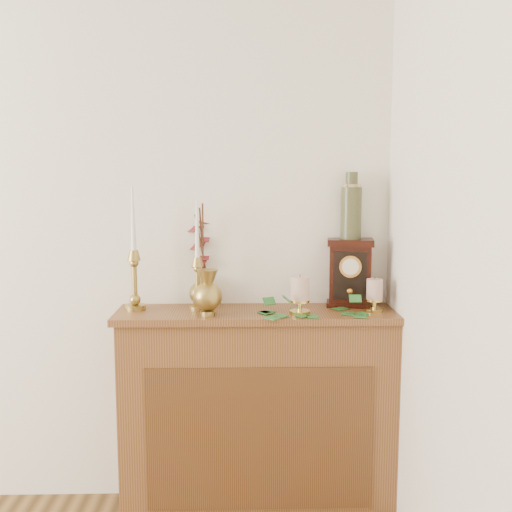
{
  "coord_description": "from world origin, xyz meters",
  "views": [
    {
      "loc": [
        1.33,
        -0.47,
        1.51
      ],
      "look_at": [
        1.39,
        2.05,
        1.18
      ],
      "focal_mm": 42.0,
      "sensor_mm": 36.0,
      "label": 1
    }
  ],
  "objects_px": {
    "ginger_jar": "(201,259)",
    "ceramic_vase": "(351,209)",
    "mantel_clock": "(350,273)",
    "candlestick_center": "(198,275)",
    "bud_vase": "(208,293)",
    "candlestick_left": "(134,270)"
  },
  "relations": [
    {
      "from": "ginger_jar",
      "to": "ceramic_vase",
      "type": "bearing_deg",
      "value": -3.04
    },
    {
      "from": "mantel_clock",
      "to": "ceramic_vase",
      "type": "height_order",
      "value": "ceramic_vase"
    },
    {
      "from": "candlestick_center",
      "to": "ceramic_vase",
      "type": "height_order",
      "value": "ceramic_vase"
    },
    {
      "from": "candlestick_center",
      "to": "mantel_clock",
      "type": "relative_size",
      "value": 1.57
    },
    {
      "from": "mantel_clock",
      "to": "candlestick_center",
      "type": "bearing_deg",
      "value": -165.13
    },
    {
      "from": "bud_vase",
      "to": "ginger_jar",
      "type": "bearing_deg",
      "value": 100.32
    },
    {
      "from": "ginger_jar",
      "to": "mantel_clock",
      "type": "relative_size",
      "value": 1.53
    },
    {
      "from": "candlestick_left",
      "to": "candlestick_center",
      "type": "xyz_separation_m",
      "value": [
        0.28,
        -0.01,
        -0.02
      ]
    },
    {
      "from": "ceramic_vase",
      "to": "bud_vase",
      "type": "bearing_deg",
      "value": -162.72
    },
    {
      "from": "bud_vase",
      "to": "mantel_clock",
      "type": "distance_m",
      "value": 0.66
    },
    {
      "from": "bud_vase",
      "to": "ceramic_vase",
      "type": "xyz_separation_m",
      "value": [
        0.63,
        0.2,
        0.34
      ]
    },
    {
      "from": "candlestick_left",
      "to": "mantel_clock",
      "type": "xyz_separation_m",
      "value": [
        0.96,
        0.07,
        -0.03
      ]
    },
    {
      "from": "bud_vase",
      "to": "ginger_jar",
      "type": "height_order",
      "value": "ginger_jar"
    },
    {
      "from": "mantel_clock",
      "to": "ginger_jar",
      "type": "bearing_deg",
      "value": -174.83
    },
    {
      "from": "ginger_jar",
      "to": "mantel_clock",
      "type": "distance_m",
      "value": 0.68
    },
    {
      "from": "candlestick_center",
      "to": "ceramic_vase",
      "type": "relative_size",
      "value": 1.61
    },
    {
      "from": "candlestick_left",
      "to": "bud_vase",
      "type": "relative_size",
      "value": 2.74
    },
    {
      "from": "ceramic_vase",
      "to": "ginger_jar",
      "type": "bearing_deg",
      "value": 176.96
    },
    {
      "from": "ceramic_vase",
      "to": "candlestick_left",
      "type": "bearing_deg",
      "value": -175.76
    },
    {
      "from": "mantel_clock",
      "to": "ceramic_vase",
      "type": "xyz_separation_m",
      "value": [
        0.0,
        0.0,
        0.29
      ]
    },
    {
      "from": "ceramic_vase",
      "to": "candlestick_center",
      "type": "bearing_deg",
      "value": -173.34
    },
    {
      "from": "candlestick_left",
      "to": "bud_vase",
      "type": "xyz_separation_m",
      "value": [
        0.33,
        -0.13,
        -0.08
      ]
    }
  ]
}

